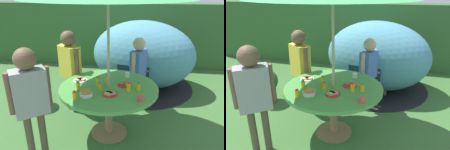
{
  "view_description": "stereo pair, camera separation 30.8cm",
  "coord_description": "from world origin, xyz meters",
  "views": [
    {
      "loc": [
        0.42,
        -2.68,
        2.01
      ],
      "look_at": [
        0.03,
        0.15,
        0.87
      ],
      "focal_mm": 35.01,
      "sensor_mm": 36.0,
      "label": 1
    },
    {
      "loc": [
        0.72,
        -2.62,
        2.01
      ],
      "look_at": [
        0.03,
        0.15,
        0.87
      ],
      "focal_mm": 35.01,
      "sensor_mm": 36.0,
      "label": 2
    }
  ],
  "objects": [
    {
      "name": "garden_table",
      "position": [
        0.0,
        0.0,
        0.64
      ],
      "size": [
        1.35,
        1.35,
        0.76
      ],
      "color": "#93704C",
      "rests_on": "ground_plane"
    },
    {
      "name": "snack_bowl",
      "position": [
        -0.24,
        -0.31,
        0.79
      ],
      "size": [
        0.16,
        0.16,
        0.08
      ],
      "color": "white",
      "rests_on": "garden_table"
    },
    {
      "name": "juice_bottle_far_left",
      "position": [
        0.28,
        -0.09,
        0.81
      ],
      "size": [
        0.06,
        0.06,
        0.12
      ],
      "color": "yellow",
      "rests_on": "garden_table"
    },
    {
      "name": "child_in_grey_shirt",
      "position": [
        -0.81,
        -0.62,
        0.92
      ],
      "size": [
        0.42,
        0.39,
        1.43
      ],
      "rotation": [
        0.0,
        0.0,
        0.65
      ],
      "color": "brown",
      "rests_on": "ground_plane"
    },
    {
      "name": "hedge_backdrop",
      "position": [
        0.0,
        3.32,
        0.82
      ],
      "size": [
        9.0,
        0.7,
        1.65
      ],
      "primitive_type": "cube",
      "color": "#33602D",
      "rests_on": "ground_plane"
    },
    {
      "name": "plate_near_left",
      "position": [
        -0.44,
        0.15,
        0.77
      ],
      "size": [
        0.21,
        0.21,
        0.03
      ],
      "color": "white",
      "rests_on": "garden_table"
    },
    {
      "name": "juice_bottle_back_edge",
      "position": [
        0.4,
        -0.05,
        0.81
      ],
      "size": [
        0.06,
        0.06,
        0.11
      ],
      "color": "yellow",
      "rests_on": "garden_table"
    },
    {
      "name": "ground_plane",
      "position": [
        0.0,
        0.0,
        -0.01
      ],
      "size": [
        10.0,
        10.0,
        0.02
      ],
      "primitive_type": "cube",
      "color": "#3D6B33"
    },
    {
      "name": "potted_plant",
      "position": [
        -1.46,
        0.62,
        0.35
      ],
      "size": [
        0.45,
        0.45,
        0.65
      ],
      "color": "brown",
      "rests_on": "ground_plane"
    },
    {
      "name": "dome_tent",
      "position": [
        0.45,
        1.8,
        0.69
      ],
      "size": [
        2.6,
        2.6,
        1.41
      ],
      "rotation": [
        0.0,
        0.0,
        -0.22
      ],
      "color": "teal",
      "rests_on": "ground_plane"
    },
    {
      "name": "cup_near",
      "position": [
        0.23,
        0.38,
        0.79
      ],
      "size": [
        0.07,
        0.07,
        0.07
      ],
      "primitive_type": "cylinder",
      "color": "white",
      "rests_on": "garden_table"
    },
    {
      "name": "child_in_blue_shirt",
      "position": [
        0.38,
        0.87,
        0.8
      ],
      "size": [
        0.3,
        0.4,
        1.26
      ],
      "rotation": [
        0.0,
        0.0,
        -1.98
      ],
      "color": "brown",
      "rests_on": "ground_plane"
    },
    {
      "name": "juice_bottle_front_edge",
      "position": [
        -0.39,
        -0.13,
        0.8
      ],
      "size": [
        0.05,
        0.05,
        0.11
      ],
      "color": "yellow",
      "rests_on": "garden_table"
    },
    {
      "name": "juice_bottle_near_right",
      "position": [
        -0.16,
        0.02,
        0.82
      ],
      "size": [
        0.05,
        0.05,
        0.13
      ],
      "color": "yellow",
      "rests_on": "garden_table"
    },
    {
      "name": "cup_far",
      "position": [
        0.44,
        -0.34,
        0.79
      ],
      "size": [
        0.07,
        0.07,
        0.07
      ],
      "primitive_type": "cylinder",
      "color": "#E04C47",
      "rests_on": "garden_table"
    },
    {
      "name": "juice_bottle_mid_left",
      "position": [
        -0.36,
        -0.4,
        0.8
      ],
      "size": [
        0.05,
        0.05,
        0.1
      ],
      "color": "yellow",
      "rests_on": "garden_table"
    },
    {
      "name": "juice_bottle_mid_right",
      "position": [
        -0.1,
        -0.1,
        0.8
      ],
      "size": [
        0.05,
        0.05,
        0.1
      ],
      "color": "yellow",
      "rests_on": "garden_table"
    },
    {
      "name": "plate_center_front",
      "position": [
        0.21,
        0.08,
        0.77
      ],
      "size": [
        0.2,
        0.2,
        0.03
      ],
      "color": "red",
      "rests_on": "garden_table"
    },
    {
      "name": "plate_center_back",
      "position": [
        0.05,
        -0.23,
        0.77
      ],
      "size": [
        0.2,
        0.2,
        0.03
      ],
      "color": "red",
      "rests_on": "garden_table"
    },
    {
      "name": "child_in_yellow_shirt",
      "position": [
        -0.73,
        0.56,
        0.89
      ],
      "size": [
        0.41,
        0.38,
        1.4
      ],
      "rotation": [
        0.0,
        0.0,
        -0.66
      ],
      "color": "navy",
      "rests_on": "ground_plane"
    },
    {
      "name": "wooden_chair",
      "position": [
        0.43,
        1.36,
        0.55
      ],
      "size": [
        0.63,
        0.61,
        1.0
      ],
      "rotation": [
        0.0,
        0.0,
        -0.31
      ],
      "color": "tan",
      "rests_on": "ground_plane"
    },
    {
      "name": "juice_bottle_far_right",
      "position": [
        -0.04,
        0.13,
        0.82
      ],
      "size": [
        0.05,
        0.05,
        0.13
      ],
      "color": "yellow",
      "rests_on": "garden_table"
    }
  ]
}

